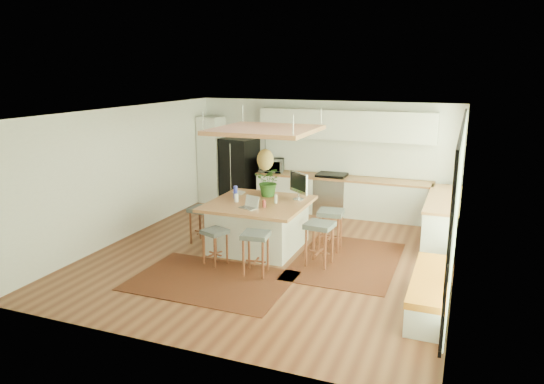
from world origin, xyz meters
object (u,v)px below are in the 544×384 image
at_px(fridge, 239,169).
at_px(stool_right_back, 330,232).
at_px(stool_near_left, 215,246).
at_px(island_plant, 269,185).
at_px(monitor, 299,187).
at_px(stool_left_side, 202,226).
at_px(stool_near_right, 256,255).
at_px(island, 259,225).
at_px(stool_right_front, 319,246).
at_px(laptop, 248,202).
at_px(microwave, 271,164).

bearing_deg(fridge, stool_right_back, -25.60).
distance_m(stool_near_left, island_plant, 1.86).
xyz_separation_m(stool_right_back, monitor, (-0.68, 0.07, 0.83)).
bearing_deg(stool_right_back, stool_left_side, -167.77).
distance_m(stool_near_right, stool_right_back, 1.86).
distance_m(island, monitor, 1.08).
height_order(stool_near_right, stool_right_back, stool_right_back).
bearing_deg(stool_right_front, laptop, -179.08).
distance_m(fridge, island, 3.42).
relative_size(stool_left_side, laptop, 2.20).
relative_size(island, stool_right_front, 2.32).
distance_m(stool_near_left, stool_left_side, 1.25).
distance_m(stool_right_front, island_plant, 1.85).
distance_m(stool_near_left, microwave, 4.04).
height_order(laptop, monitor, monitor).
distance_m(fridge, stool_left_side, 3.15).
distance_m(fridge, stool_near_right, 4.73).
bearing_deg(fridge, island, -45.45).
xyz_separation_m(stool_right_back, stool_left_side, (-2.52, -0.55, 0.00)).
bearing_deg(stool_right_back, stool_right_front, -88.15).
xyz_separation_m(stool_near_left, stool_near_right, (0.85, -0.14, 0.00)).
distance_m(island, stool_right_back, 1.40).
height_order(stool_right_back, stool_left_side, stool_right_back).
bearing_deg(island_plant, monitor, -4.15).
relative_size(stool_right_front, stool_right_back, 1.00).
xyz_separation_m(island, monitor, (0.66, 0.47, 0.72)).
xyz_separation_m(laptop, monitor, (0.66, 0.95, 0.14)).
relative_size(fridge, microwave, 2.82).
xyz_separation_m(stool_right_back, microwave, (-2.19, 2.43, 0.78)).
bearing_deg(microwave, stool_near_right, -85.91).
distance_m(stool_left_side, laptop, 1.40).
relative_size(stool_near_right, stool_right_back, 0.94).
bearing_deg(stool_near_right, stool_left_side, 146.31).
height_order(fridge, island_plant, fridge).
bearing_deg(island, island_plant, 87.71).
distance_m(stool_right_back, microwave, 3.37).
height_order(stool_near_left, stool_left_side, stool_left_side).
bearing_deg(island, stool_right_front, -18.67).
distance_m(stool_right_back, stool_left_side, 2.57).
bearing_deg(microwave, laptop, -89.52).
xyz_separation_m(stool_left_side, island_plant, (1.20, 0.66, 0.81)).
distance_m(stool_right_back, island_plant, 1.55).
relative_size(stool_left_side, island_plant, 1.21).
bearing_deg(island, stool_left_side, -172.89).
xyz_separation_m(stool_near_left, microwave, (-0.47, 3.94, 0.78)).
bearing_deg(stool_near_right, laptop, 121.88).
bearing_deg(stool_near_right, island_plant, 104.32).
distance_m(island, island_plant, 0.87).
bearing_deg(stool_right_back, fridge, 141.16).
bearing_deg(stool_right_front, fridge, 132.98).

